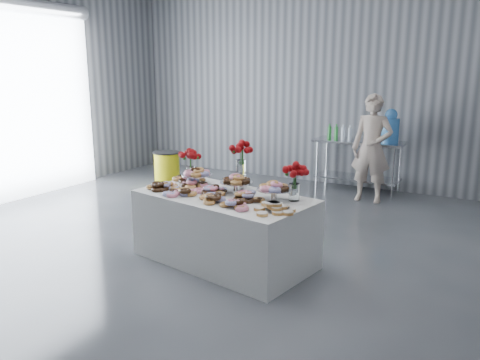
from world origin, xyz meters
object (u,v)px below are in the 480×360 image
object	(u,v)px
display_table	(224,228)
prep_table	(358,157)
person	(372,148)
water_jug	(390,127)
trash_barrel	(167,169)

from	to	relation	value
display_table	prep_table	distance (m)	3.76
person	water_jug	bearing A→B (deg)	69.97
display_table	person	world-z (taller)	person
prep_table	person	world-z (taller)	person
prep_table	trash_barrel	distance (m)	3.39
display_table	water_jug	bearing A→B (deg)	76.43
display_table	person	size ratio (longest dim) A/B	1.11
display_table	trash_barrel	distance (m)	3.62
prep_table	display_table	bearing A→B (deg)	-96.13
water_jug	person	size ratio (longest dim) A/B	0.32
prep_table	trash_barrel	xyz separation A→B (m)	(-3.11, -1.33, -0.30)
prep_table	water_jug	distance (m)	0.73
display_table	trash_barrel	xyz separation A→B (m)	(-2.71, 2.40, -0.06)
prep_table	person	distance (m)	0.63
person	trash_barrel	size ratio (longest dim) A/B	2.71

